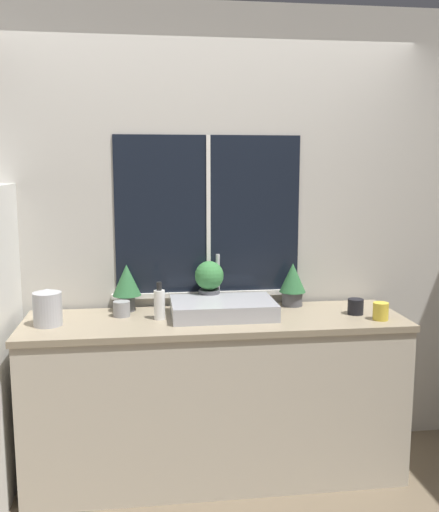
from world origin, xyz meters
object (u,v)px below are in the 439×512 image
(kettle, at_px, (48,308))
(sink, at_px, (223,308))
(mug_grey, at_px, (122,309))
(potted_plant_right, at_px, (293,282))
(soap_bottle, at_px, (159,304))
(potted_plant_left, at_px, (127,283))
(potted_plant_center, at_px, (209,282))
(mug_yellow, at_px, (381,311))
(mug_black, at_px, (356,307))

(kettle, bearing_deg, sink, 4.28)
(mug_grey, bearing_deg, potted_plant_right, 6.75)
(soap_bottle, bearing_deg, sink, 4.21)
(kettle, bearing_deg, potted_plant_left, 31.84)
(potted_plant_center, bearing_deg, sink, -73.11)
(potted_plant_center, xyz_separation_m, potted_plant_right, (0.51, -0.00, -0.02))
(soap_bottle, distance_m, kettle, 0.59)
(potted_plant_left, height_order, potted_plant_center, potted_plant_center)
(mug_yellow, relative_size, kettle, 0.49)
(potted_plant_right, xyz_separation_m, kettle, (-1.40, -0.25, -0.05))
(potted_plant_right, bearing_deg, kettle, -169.70)
(potted_plant_center, height_order, soap_bottle, potted_plant_center)
(sink, relative_size, potted_plant_right, 2.23)
(potted_plant_left, bearing_deg, potted_plant_right, 0.00)
(sink, height_order, mug_grey, sink)
(mug_black, height_order, kettle, kettle)
(potted_plant_left, bearing_deg, sink, -18.79)
(mug_black, height_order, mug_yellow, mug_yellow)
(potted_plant_right, xyz_separation_m, mug_grey, (-1.02, -0.12, -0.10))
(potted_plant_right, bearing_deg, potted_plant_center, 180.00)
(sink, distance_m, potted_plant_right, 0.50)
(mug_black, xyz_separation_m, kettle, (-1.71, -0.01, 0.05))
(mug_grey, distance_m, mug_yellow, 1.44)
(mug_yellow, bearing_deg, kettle, 175.91)
(sink, bearing_deg, mug_yellow, -13.21)
(mug_yellow, bearing_deg, soap_bottle, 171.83)
(sink, bearing_deg, potted_plant_left, 161.21)
(potted_plant_left, bearing_deg, mug_yellow, -15.41)
(potted_plant_left, distance_m, soap_bottle, 0.29)
(soap_bottle, height_order, mug_black, soap_bottle)
(potted_plant_right, bearing_deg, soap_bottle, -165.46)
(mug_grey, bearing_deg, potted_plant_center, 13.27)
(potted_plant_center, relative_size, mug_black, 3.18)
(mug_black, relative_size, kettle, 0.45)
(sink, bearing_deg, soap_bottle, -175.79)
(soap_bottle, bearing_deg, potted_plant_right, 14.54)
(sink, distance_m, kettle, 0.95)
(potted_plant_center, relative_size, kettle, 1.43)
(potted_plant_right, bearing_deg, sink, -157.91)
(mug_grey, bearing_deg, soap_bottle, -22.95)
(mug_yellow, bearing_deg, mug_grey, 169.51)
(potted_plant_center, height_order, potted_plant_right, potted_plant_center)
(mug_black, bearing_deg, soap_bottle, 177.99)
(potted_plant_left, bearing_deg, mug_grey, -103.10)
(soap_bottle, xyz_separation_m, mug_black, (1.12, -0.04, -0.04))
(sink, bearing_deg, potted_plant_center, 106.89)
(sink, bearing_deg, kettle, -175.72)
(kettle, bearing_deg, mug_black, 0.19)
(mug_black, distance_m, mug_grey, 1.33)
(kettle, bearing_deg, soap_bottle, 4.33)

